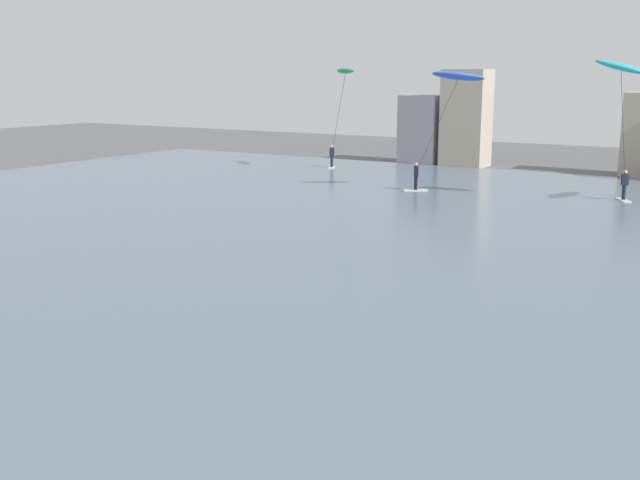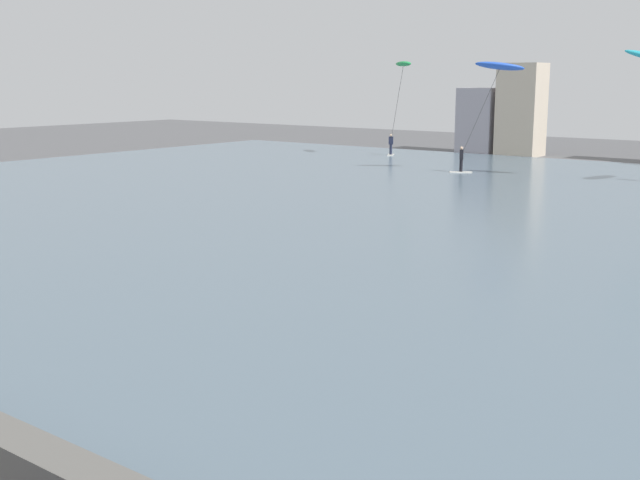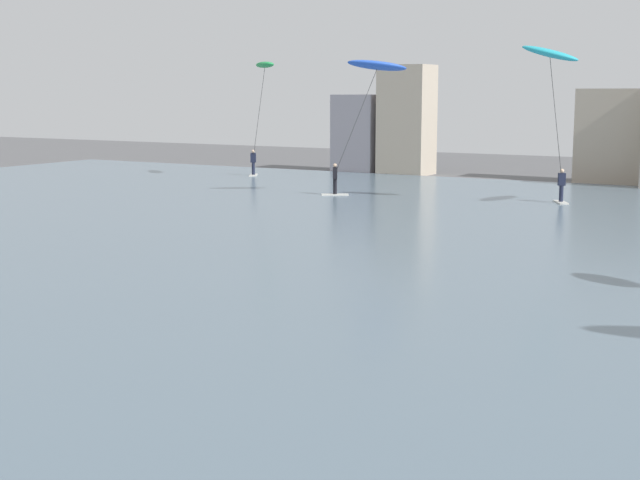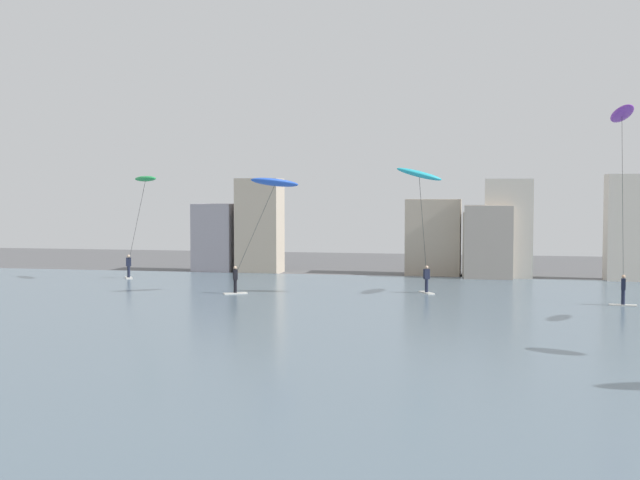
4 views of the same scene
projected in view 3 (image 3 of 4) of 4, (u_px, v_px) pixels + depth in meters
water_bay at (479, 258)px, 30.10m from camera, size 84.00×52.00×0.10m
far_shore_buildings at (629, 133)px, 53.38m from camera, size 34.22×4.86×7.34m
kitesurfer_green at (263, 79)px, 55.99m from camera, size 3.80×3.50×7.13m
kitesurfer_blue at (372, 79)px, 45.65m from camera, size 4.69×2.64×7.03m
kitesurfer_cyan at (552, 72)px, 42.55m from camera, size 2.75×2.94×7.56m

